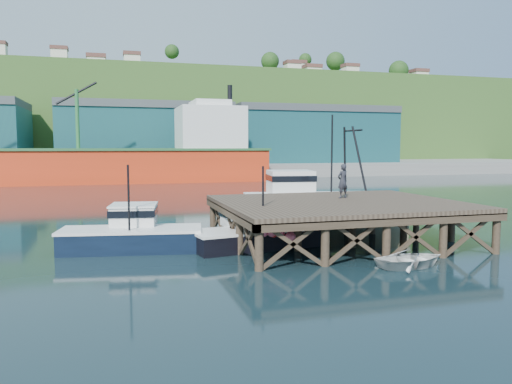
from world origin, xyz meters
name	(u,v)px	position (x,y,z in m)	size (l,w,h in m)	color
ground	(236,248)	(0.00, 0.00, 0.00)	(300.00, 300.00, 0.00)	black
wharf	(340,205)	(5.50, -0.19, 1.94)	(12.00, 10.00, 2.62)	brown
far_quay	(144,168)	(0.00, 70.00, 1.00)	(160.00, 40.00, 2.00)	gray
warehouse_mid	(145,137)	(0.00, 65.00, 6.50)	(28.00, 16.00, 9.00)	#195452
warehouse_right	(307,138)	(30.00, 65.00, 6.50)	(30.00, 16.00, 9.00)	#195452
cargo_ship	(91,158)	(-8.46, 48.00, 3.31)	(55.50, 10.00, 13.75)	red
hillside	(135,121)	(0.00, 100.00, 11.00)	(220.00, 50.00, 22.00)	#2D511E
boat_navy	(132,232)	(-4.88, 0.96, 0.83)	(6.87, 4.12, 4.11)	black
boat_black	(255,232)	(0.96, -0.01, 0.74)	(6.81, 5.66, 4.02)	black
trawler	(321,199)	(7.58, 6.96, 1.44)	(10.91, 5.24, 7.01)	beige
dinghy	(411,259)	(6.02, -5.80, 0.32)	(2.20, 3.08, 0.64)	silver
dockworker	(343,181)	(6.34, 1.31, 3.06)	(0.68, 0.45, 1.86)	#212229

